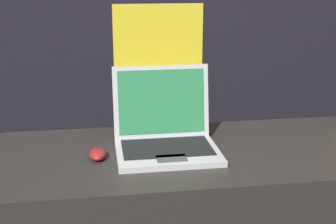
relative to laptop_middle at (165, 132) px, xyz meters
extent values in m
cube|color=#B7B7BC|center=(0.00, -0.06, -0.06)|extent=(0.36, 0.27, 0.02)
cube|color=black|center=(0.00, -0.04, -0.04)|extent=(0.32, 0.19, 0.00)
cube|color=#3F3F42|center=(0.00, -0.14, -0.04)|extent=(0.10, 0.06, 0.00)
cube|color=#B7B7BC|center=(0.00, 0.10, 0.09)|extent=(0.36, 0.06, 0.27)
cube|color=#2D7F4C|center=(0.00, 0.09, 0.09)|extent=(0.32, 0.04, 0.23)
ellipsoid|color=maroon|center=(-0.24, -0.05, -0.05)|extent=(0.06, 0.10, 0.04)
cube|color=black|center=(0.00, 0.17, -0.05)|extent=(0.19, 0.07, 0.02)
cube|color=gold|center=(0.00, 0.17, 0.20)|extent=(0.34, 0.02, 0.48)
camera|label=1|loc=(-0.23, -1.57, 0.55)|focal=50.00mm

